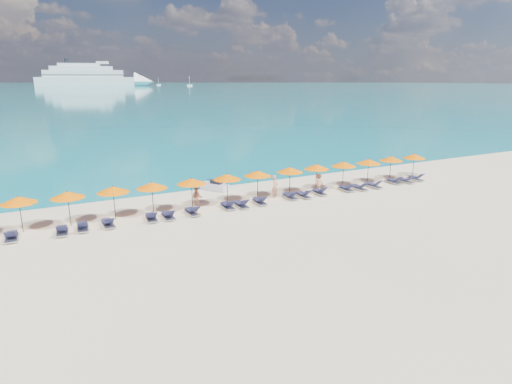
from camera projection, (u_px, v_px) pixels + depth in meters
name	position (u px, v px, depth m)	size (l,w,h in m)	color
ground	(277.00, 220.00, 27.84)	(1400.00, 1400.00, 0.00)	beige
sea	(38.00, 85.00, 593.41)	(1600.00, 1300.00, 0.01)	#1FA9B2
cruise_ship	(97.00, 78.00, 542.42)	(142.49, 60.27, 39.45)	silver
sailboat_near	(159.00, 85.00, 588.49)	(5.53, 1.84, 10.13)	silver
sailboat_far	(189.00, 85.00, 542.39)	(6.80, 2.27, 12.46)	silver
jetski	(215.00, 186.00, 35.31)	(1.95, 2.49, 0.84)	silver
beachgoer_a	(275.00, 186.00, 32.90)	(0.65, 0.43, 1.79)	tan
beachgoer_b	(197.00, 198.00, 30.22)	(0.74, 0.43, 1.52)	tan
beachgoer_c	(318.00, 183.00, 34.63)	(0.97, 0.45, 1.50)	tan
umbrella_1	(19.00, 200.00, 25.17)	(2.10, 2.10, 2.28)	black
umbrella_2	(67.00, 195.00, 26.29)	(2.10, 2.10, 2.28)	black
umbrella_3	(113.00, 189.00, 27.53)	(2.10, 2.10, 2.28)	black
umbrella_4	(152.00, 185.00, 28.58)	(2.10, 2.10, 2.28)	black
umbrella_5	(192.00, 181.00, 29.76)	(2.10, 2.10, 2.28)	black
umbrella_6	(227.00, 177.00, 31.08)	(2.10, 2.10, 2.28)	black
umbrella_7	(258.00, 173.00, 32.23)	(2.10, 2.10, 2.28)	black
umbrella_8	(290.00, 170.00, 33.47)	(2.10, 2.10, 2.28)	black
umbrella_9	(317.00, 167.00, 34.63)	(2.10, 2.10, 2.28)	black
umbrella_10	(344.00, 164.00, 35.72)	(2.10, 2.10, 2.28)	black
umbrella_11	(369.00, 161.00, 36.84)	(2.10, 2.10, 2.28)	black
umbrella_12	(391.00, 159.00, 38.16)	(2.10, 2.10, 2.28)	black
umbrella_13	(414.00, 156.00, 39.38)	(2.10, 2.10, 2.28)	black
lounger_2	(11.00, 236.00, 24.35)	(0.69, 1.72, 0.66)	silver
lounger_3	(62.00, 230.00, 25.28)	(0.76, 1.75, 0.66)	silver
lounger_4	(83.00, 227.00, 25.95)	(0.77, 1.75, 0.66)	silver
lounger_5	(108.00, 223.00, 26.58)	(0.66, 1.71, 0.66)	silver
lounger_6	(151.00, 217.00, 27.71)	(0.79, 1.75, 0.66)	silver
lounger_7	(168.00, 215.00, 28.08)	(0.68, 1.72, 0.66)	silver
lounger_8	(192.00, 211.00, 28.93)	(0.67, 1.72, 0.66)	silver
lounger_9	(228.00, 205.00, 30.26)	(0.73, 1.74, 0.66)	silver
lounger_10	(241.00, 204.00, 30.54)	(0.62, 1.70, 0.66)	silver
lounger_11	(260.00, 201.00, 31.35)	(0.77, 1.75, 0.66)	silver
lounger_12	(290.00, 196.00, 32.73)	(0.72, 1.73, 0.66)	silver
lounger_13	(303.00, 195.00, 33.08)	(0.70, 1.73, 0.66)	silver
lounger_14	(319.00, 192.00, 33.95)	(0.76, 1.75, 0.66)	silver
lounger_15	(346.00, 188.00, 35.02)	(0.75, 1.74, 0.66)	silver
lounger_16	(359.00, 187.00, 35.34)	(0.64, 1.71, 0.66)	silver
lounger_17	(374.00, 185.00, 36.10)	(0.68, 1.72, 0.66)	silver
lounger_18	(394.00, 181.00, 37.51)	(0.65, 1.71, 0.66)	silver
lounger_19	(406.00, 180.00, 37.80)	(0.72, 1.73, 0.66)	silver
lounger_20	(416.00, 178.00, 38.66)	(0.66, 1.72, 0.66)	silver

